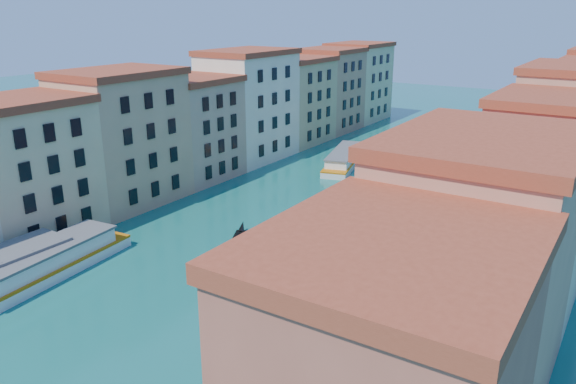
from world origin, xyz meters
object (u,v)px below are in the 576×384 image
(blue_dock, at_px, (285,343))
(vaporetto_near, at_px, (42,265))
(gondola_right, at_px, (254,293))
(vaporetto_far, at_px, (344,159))
(gondola_fore, at_px, (233,246))

(blue_dock, bearing_deg, vaporetto_near, 176.06)
(gondola_right, distance_m, blue_dock, 9.16)
(vaporetto_near, bearing_deg, blue_dock, 0.62)
(vaporetto_far, xyz_separation_m, gondola_fore, (6.38, -42.15, -0.88))
(vaporetto_near, distance_m, blue_dock, 29.73)
(gondola_fore, height_order, gondola_right, gondola_fore)
(blue_dock, bearing_deg, gondola_fore, 129.36)
(vaporetto_near, height_order, blue_dock, vaporetto_near)
(vaporetto_far, relative_size, gondola_right, 1.82)
(vaporetto_far, bearing_deg, gondola_fore, -96.78)
(vaporetto_far, relative_size, gondola_fore, 1.64)
(vaporetto_near, relative_size, blue_dock, 3.83)
(vaporetto_far, xyz_separation_m, gondola_right, (15.73, -50.65, -0.90))
(vaporetto_near, xyz_separation_m, blue_dock, (29.50, 3.44, -1.28))
(gondola_fore, distance_m, gondola_right, 12.63)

